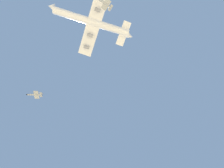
% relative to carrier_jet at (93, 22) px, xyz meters
% --- Properties ---
extents(carrier_jet, '(60.41, 61.95, 19.28)m').
position_rel_carrier_jet_xyz_m(carrier_jet, '(0.00, 0.00, 0.00)').
color(carrier_jet, white).
extents(chase_jet_lead, '(14.80, 9.77, 4.00)m').
position_rel_carrier_jet_xyz_m(chase_jet_lead, '(75.44, -30.59, -21.65)').
color(chase_jet_lead, '#999EA3').
extents(chase_jet_right_wing, '(10.11, 14.62, 4.00)m').
position_rel_carrier_jet_xyz_m(chase_jet_right_wing, '(-16.22, 8.52, -17.42)').
color(chase_jet_right_wing, '#999EA3').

